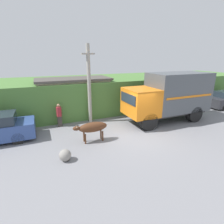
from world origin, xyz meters
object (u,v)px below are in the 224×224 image
at_px(cargo_truck, 170,96).
at_px(roadside_rock, 65,155).
at_px(utility_pole, 89,84).
at_px(brown_cow, 92,127).
at_px(pedestrian_on_hill, 59,114).

relative_size(cargo_truck, roadside_rock, 11.53).
distance_m(cargo_truck, roadside_rock, 8.53).
xyz_separation_m(cargo_truck, utility_pole, (-5.48, 2.00, 0.91)).
distance_m(brown_cow, utility_pole, 3.75).
bearing_deg(utility_pole, cargo_truck, -20.06).
relative_size(cargo_truck, pedestrian_on_hill, 3.99).
height_order(utility_pole, roadside_rock, utility_pole).
xyz_separation_m(cargo_truck, pedestrian_on_hill, (-7.68, 1.98, -1.05)).
xyz_separation_m(cargo_truck, roadside_rock, (-7.99, -2.48, -1.65)).
distance_m(pedestrian_on_hill, utility_pole, 2.94).
bearing_deg(pedestrian_on_hill, brown_cow, 112.73).
relative_size(brown_cow, pedestrian_on_hill, 1.21).
distance_m(utility_pole, roadside_rock, 5.74).
distance_m(cargo_truck, utility_pole, 5.90).
bearing_deg(roadside_rock, pedestrian_on_hill, 85.96).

